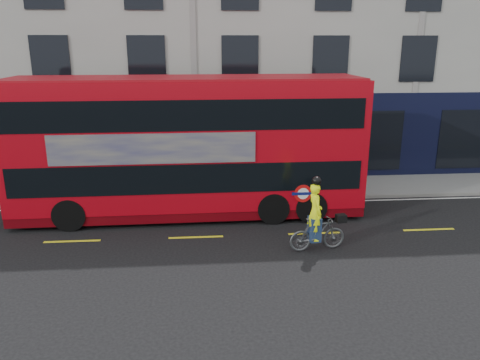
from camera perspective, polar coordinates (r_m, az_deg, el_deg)
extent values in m
plane|color=black|center=(14.28, -5.44, -9.34)|extent=(120.00, 120.00, 0.00)
cube|color=gray|center=(20.32, -5.29, -1.24)|extent=(60.00, 3.00, 0.12)
cube|color=slate|center=(18.89, -5.32, -2.59)|extent=(60.00, 0.12, 0.13)
cube|color=#ABAAA1|center=(25.91, -5.65, 19.20)|extent=(50.00, 10.00, 15.00)
cube|color=black|center=(21.27, -5.40, 4.96)|extent=(50.00, 0.08, 4.00)
cube|color=silver|center=(18.63, -5.32, -3.07)|extent=(58.00, 0.10, 0.01)
cube|color=#AC0612|center=(17.03, -6.34, 4.63)|extent=(12.49, 2.97, 4.47)
cube|color=#560309|center=(17.68, -6.10, -3.02)|extent=(12.48, 2.91, 0.34)
cube|color=black|center=(17.26, -6.24, 1.41)|extent=(11.99, 3.00, 1.02)
cube|color=black|center=(16.84, -6.47, 8.50)|extent=(11.99, 3.00, 1.02)
cube|color=maroon|center=(16.73, -6.59, 12.23)|extent=(12.23, 2.85, 0.09)
cube|color=black|center=(18.25, 13.78, 1.85)|extent=(0.07, 2.55, 1.02)
cube|color=black|center=(17.85, 14.25, 8.55)|extent=(0.07, 2.55, 1.02)
cube|color=black|center=(18.46, -26.01, 0.81)|extent=(0.07, 2.55, 1.02)
cube|color=gray|center=(15.67, -10.57, 3.74)|extent=(6.79, 0.11, 1.02)
cylinder|color=red|center=(16.46, 7.70, -1.65)|extent=(0.63, 0.03, 0.63)
cylinder|color=white|center=(16.45, 7.71, -1.65)|extent=(0.41, 0.02, 0.41)
cube|color=#0C1459|center=(16.45, 7.71, -1.66)|extent=(0.79, 0.03, 0.10)
cylinder|color=black|center=(18.04, 7.67, -1.91)|extent=(1.16, 2.89, 1.13)
cylinder|color=black|center=(17.79, 3.40, -2.05)|extent=(1.16, 2.89, 1.13)
cylinder|color=black|center=(18.14, -19.12, -2.60)|extent=(1.16, 2.89, 1.13)
imported|color=#4E5153|center=(14.67, 9.42, -6.49)|extent=(1.83, 0.74, 1.07)
imported|color=#DFF50D|center=(14.37, 9.15, -3.84)|extent=(0.51, 0.70, 1.77)
cube|color=black|center=(14.79, 12.21, -4.58)|extent=(0.33, 0.28, 0.24)
cube|color=navy|center=(14.57, 9.05, -5.91)|extent=(0.38, 0.45, 0.76)
sphere|color=black|center=(14.06, 9.33, -0.12)|extent=(0.28, 0.28, 0.28)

